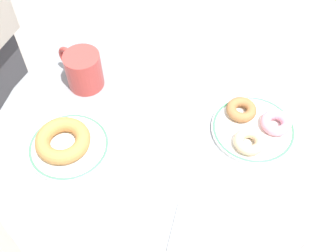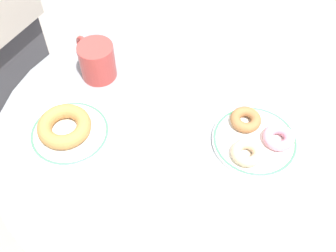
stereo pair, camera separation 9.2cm
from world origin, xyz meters
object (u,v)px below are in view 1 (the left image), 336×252
coffee_mug (83,70)px  donut_pink_frosted (276,123)px  plate_right (253,129)px  paper_napkin (204,237)px  cafe_table (163,182)px  donut_old_fashioned (63,140)px  donut_glazed (249,142)px  plate_left (69,147)px  donut_cinnamon (241,110)px

coffee_mug → donut_pink_frosted: bearing=-21.5°
plate_right → paper_napkin: size_ratio=1.53×
cafe_table → donut_old_fashioned: size_ratio=6.47×
donut_old_fashioned → donut_glazed: bearing=-3.8°
paper_napkin → plate_left: bearing=140.5°
plate_right → donut_pink_frosted: (0.05, 0.00, 0.02)m
plate_right → paper_napkin: bearing=-120.1°
plate_right → donut_pink_frosted: size_ratio=2.71×
plate_right → donut_cinnamon: size_ratio=2.71×
donut_old_fashioned → donut_glazed: (0.40, -0.03, -0.00)m
cafe_table → donut_pink_frosted: bearing=-4.0°
cafe_table → plate_left: size_ratio=4.32×
plate_left → plate_right: 0.41m
cafe_table → plate_right: bearing=-5.4°
paper_napkin → donut_old_fashioned: bearing=141.2°
donut_cinnamon → donut_old_fashioned: bearing=-171.1°
donut_old_fashioned → donut_glazed: size_ratio=1.71×
plate_left → plate_right: bearing=2.8°
cafe_table → plate_right: plate_right is taller
cafe_table → donut_pink_frosted: donut_pink_frosted is taller
coffee_mug → paper_napkin: bearing=-59.5°
plate_left → donut_glazed: size_ratio=2.56×
plate_right → paper_napkin: plate_right is taller
cafe_table → coffee_mug: bearing=139.6°
donut_pink_frosted → donut_glazed: same height
cafe_table → donut_glazed: size_ratio=11.08×
plate_right → donut_glazed: bearing=-113.7°
donut_pink_frosted → paper_napkin: (-0.19, -0.25, -0.02)m
donut_cinnamon → coffee_mug: size_ratio=0.64×
paper_napkin → coffee_mug: size_ratio=1.13×
donut_pink_frosted → paper_napkin: bearing=-127.8°
donut_glazed → paper_napkin: donut_glazed is taller
donut_glazed → plate_right: bearing=66.3°
plate_right → coffee_mug: bearing=155.9°
cafe_table → donut_old_fashioned: donut_old_fashioned is taller
paper_napkin → cafe_table: bearing=103.9°
donut_pink_frosted → coffee_mug: bearing=158.5°
cafe_table → donut_glazed: donut_glazed is taller
donut_cinnamon → plate_right: bearing=-63.9°
paper_napkin → donut_glazed: bearing=58.6°
donut_cinnamon → paper_napkin: donut_cinnamon is taller
plate_left → plate_right: (0.41, 0.02, 0.00)m
donut_old_fashioned → paper_napkin: bearing=-38.8°
plate_left → donut_pink_frosted: 0.46m
plate_right → donut_glazed: (-0.02, -0.05, 0.02)m
plate_left → donut_cinnamon: size_ratio=2.56×
donut_glazed → plate_left: bearing=176.4°
cafe_table → plate_left: 0.33m
cafe_table → plate_left: bearing=-169.0°
donut_old_fashioned → plate_right: bearing=2.5°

